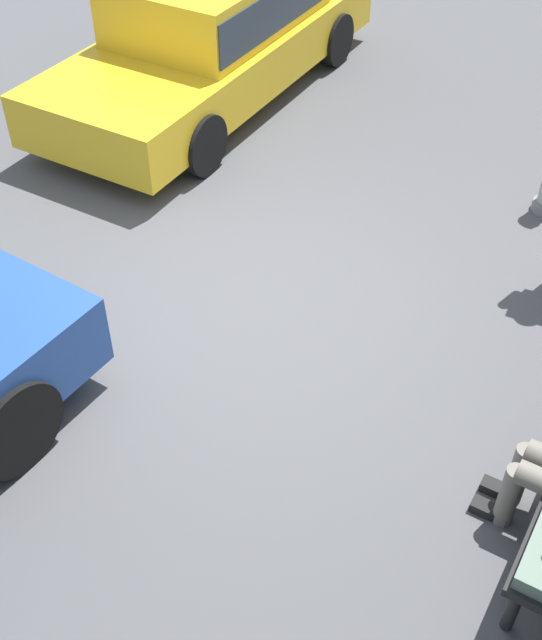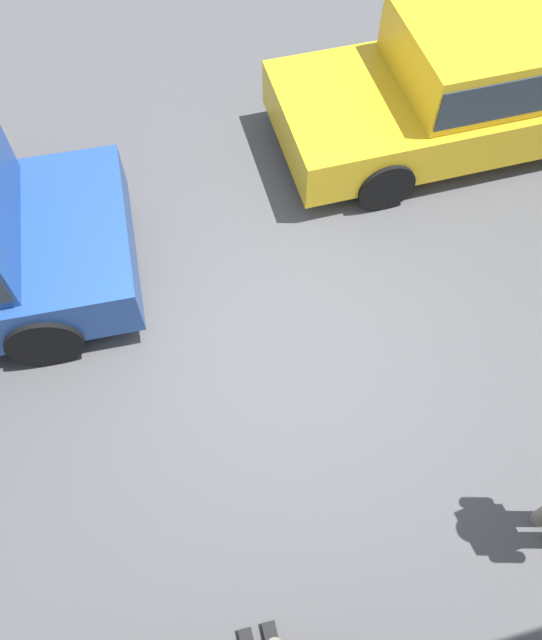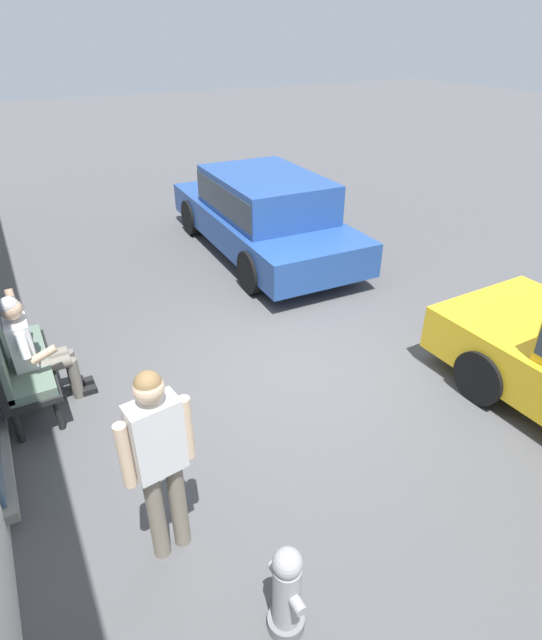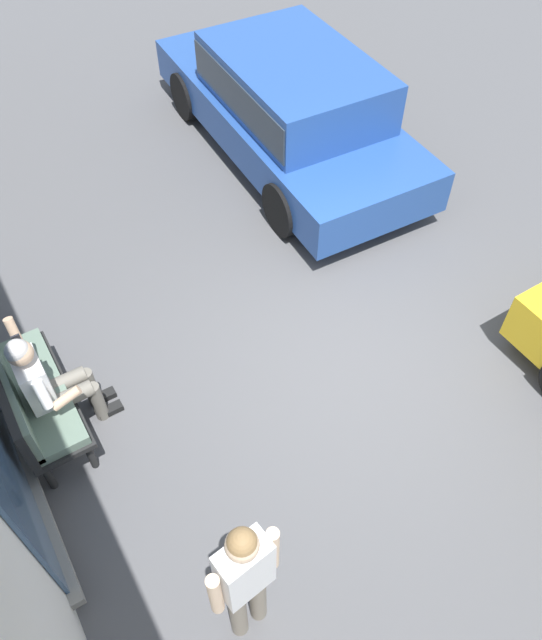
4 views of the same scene
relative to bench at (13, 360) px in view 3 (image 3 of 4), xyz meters
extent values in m
plane|color=#4C4C4F|center=(-0.89, -2.90, -0.57)|extent=(60.00, 60.00, 0.00)
cylinder|color=black|center=(0.65, 0.10, -0.37)|extent=(0.07, 0.07, 0.39)
cylinder|color=black|center=(-0.65, 0.10, -0.37)|extent=(0.07, 0.07, 0.39)
cylinder|color=black|center=(0.65, -0.29, -0.37)|extent=(0.07, 0.07, 0.39)
cylinder|color=black|center=(-0.65, -0.29, -0.37)|extent=(0.07, 0.07, 0.39)
cube|color=black|center=(0.00, -0.09, -0.15)|extent=(1.46, 0.55, 0.06)
cube|color=slate|center=(0.00, -0.09, -0.07)|extent=(1.40, 0.49, 0.10)
cube|color=slate|center=(0.00, 0.08, 0.16)|extent=(1.40, 0.06, 0.47)
cylinder|color=#6B665B|center=(-0.01, -0.33, -0.07)|extent=(0.15, 0.42, 0.15)
cylinder|color=#6B665B|center=(-0.01, -0.54, -0.32)|extent=(0.12, 0.12, 0.50)
cube|color=black|center=(-0.01, -0.62, -0.53)|extent=(0.10, 0.24, 0.07)
cylinder|color=#6B665B|center=(-0.19, -0.33, -0.07)|extent=(0.15, 0.42, 0.15)
cylinder|color=#6B665B|center=(-0.19, -0.54, -0.32)|extent=(0.12, 0.12, 0.50)
cube|color=black|center=(-0.19, -0.62, -0.53)|extent=(0.10, 0.24, 0.07)
cube|color=#6B665B|center=(-0.10, -0.12, -0.07)|extent=(0.34, 0.24, 0.14)
cube|color=silver|center=(-0.10, -0.12, 0.21)|extent=(0.38, 0.22, 0.56)
sphere|color=tan|center=(-0.10, -0.12, 0.63)|extent=(0.22, 0.22, 0.22)
sphere|color=#B7B2AD|center=(-0.10, -0.11, 0.67)|extent=(0.20, 0.20, 0.20)
cylinder|color=silver|center=(-0.34, -0.14, 0.32)|extent=(0.20, 0.10, 0.28)
cylinder|color=tan|center=(-0.39, -0.30, 0.20)|extent=(0.08, 0.27, 0.17)
cylinder|color=silver|center=(0.14, -0.12, 0.39)|extent=(0.25, 0.10, 0.22)
cylinder|color=tan|center=(0.21, -0.14, 0.58)|extent=(0.16, 0.08, 0.25)
cube|color=#232328|center=(0.04, -0.14, 0.62)|extent=(0.02, 0.07, 0.15)
cylinder|color=black|center=(-2.41, -4.44, -0.26)|extent=(0.62, 0.19, 0.62)
cube|color=#23478E|center=(2.59, -4.37, -0.04)|extent=(4.75, 2.05, 0.55)
cube|color=#23478E|center=(2.40, -4.36, 0.56)|extent=(2.50, 1.73, 0.66)
cube|color=#28333D|center=(2.40, -4.36, 0.56)|extent=(2.45, 1.76, 0.46)
cylinder|color=black|center=(4.08, -3.55, -0.23)|extent=(0.69, 0.21, 0.68)
cylinder|color=black|center=(4.00, -5.31, -0.23)|extent=(0.69, 0.21, 0.68)
cylinder|color=black|center=(1.18, -3.43, -0.23)|extent=(0.69, 0.21, 0.68)
cylinder|color=black|center=(1.10, -5.19, -0.23)|extent=(0.69, 0.21, 0.68)
cylinder|color=gray|center=(-2.51, -0.93, -0.13)|extent=(0.13, 0.13, 0.88)
cylinder|color=gray|center=(-2.54, -0.75, -0.13)|extent=(0.13, 0.13, 0.88)
cube|color=silver|center=(-2.53, -0.84, 0.61)|extent=(0.24, 0.38, 0.60)
cylinder|color=beige|center=(-2.50, -1.07, 0.57)|extent=(0.09, 0.09, 0.54)
cylinder|color=beige|center=(-2.56, -0.61, 0.57)|extent=(0.09, 0.09, 0.54)
sphere|color=beige|center=(-2.53, -0.84, 1.04)|extent=(0.21, 0.21, 0.21)
sphere|color=olive|center=(-2.53, -0.84, 1.07)|extent=(0.19, 0.19, 0.19)
cylinder|color=slate|center=(-3.50, -1.32, -0.52)|extent=(0.26, 0.26, 0.10)
cylinder|color=#99999E|center=(-3.50, -1.32, -0.19)|extent=(0.19, 0.19, 0.55)
sphere|color=#99999E|center=(-3.50, -1.32, 0.14)|extent=(0.20, 0.20, 0.20)
cylinder|color=#99999E|center=(-3.64, -1.32, -0.11)|extent=(0.10, 0.08, 0.08)
cylinder|color=#99999E|center=(-3.36, -1.32, -0.11)|extent=(0.10, 0.08, 0.08)
camera|label=1|loc=(3.19, -0.30, 3.73)|focal=45.00mm
camera|label=2|loc=(-0.10, -0.30, 4.63)|focal=35.00mm
camera|label=3|loc=(-5.14, -0.30, 3.04)|focal=28.00mm
camera|label=4|loc=(-3.75, -0.30, 4.68)|focal=35.00mm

